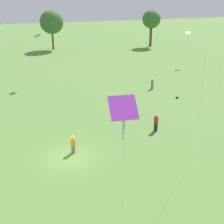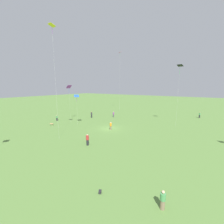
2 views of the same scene
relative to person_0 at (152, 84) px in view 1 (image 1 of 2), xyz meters
name	(u,v)px [view 1 (image 1 of 2)]	position (x,y,z in m)	size (l,w,h in m)	color
ground_plane	(70,157)	(-16.06, -16.26, -0.77)	(240.00, 240.00, 0.00)	#5B843D
tree_2	(52,22)	(-8.83, 37.86, 5.82)	(5.69, 5.69, 9.47)	brown
tree_3	(151,19)	(15.97, 34.06, 6.03)	(4.66, 4.66, 9.23)	brown
person_0	(152,84)	(0.00, 0.00, 0.00)	(0.59, 0.59, 1.59)	#847056
person_1	(156,123)	(-6.20, -13.65, 0.14)	(0.55, 0.55, 1.86)	#232328
person_5	(73,144)	(-15.53, -15.49, 0.07)	(0.55, 0.55, 1.72)	#847056
kite_1	(123,112)	(-15.84, -28.83, 8.32)	(1.35, 1.10, 9.70)	purple
kite_3	(38,37)	(-15.42, 8.67, 6.48)	(1.31, 1.30, 7.74)	green
kite_6	(125,112)	(-13.89, -24.06, 6.25)	(1.43, 1.41, 7.45)	blue
kite_7	(188,34)	(13.27, 12.34, 5.27)	(1.00, 0.94, 6.40)	green
picnic_bag_0	(177,98)	(1.34, -5.13, -0.65)	(0.42, 0.39, 0.24)	#262628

